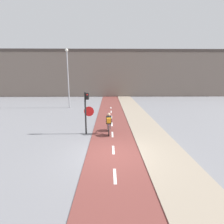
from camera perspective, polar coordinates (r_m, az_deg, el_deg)
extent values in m
plane|color=gray|center=(9.18, 0.52, -13.64)|extent=(120.00, 120.00, 0.00)
cube|color=brown|center=(9.18, 0.52, -13.58)|extent=(2.77, 60.00, 0.02)
cube|color=white|center=(7.42, 0.94, -20.16)|extent=(0.12, 1.10, 0.00)
cube|color=white|center=(9.63, 0.44, -12.24)|extent=(0.12, 1.10, 0.00)
cube|color=white|center=(11.95, 0.15, -7.33)|extent=(0.12, 1.10, 0.00)
cube|color=white|center=(14.33, -0.05, -4.04)|extent=(0.12, 1.10, 0.00)
cube|color=white|center=(16.75, -0.18, -1.69)|extent=(0.12, 1.10, 0.00)
cube|color=white|center=(19.19, -0.29, 0.07)|extent=(0.12, 1.10, 0.00)
cube|color=white|center=(21.64, -0.37, 1.42)|extent=(0.12, 1.10, 0.00)
cube|color=gray|center=(9.59, 16.58, -12.84)|extent=(2.40, 60.00, 0.05)
cube|color=slate|center=(35.42, -0.62, 12.06)|extent=(60.00, 5.00, 8.11)
cube|color=#473D38|center=(35.69, -0.64, 18.99)|extent=(60.00, 5.20, 0.50)
cylinder|color=black|center=(11.89, -8.64, -0.48)|extent=(0.11, 0.11, 2.87)
cube|color=black|center=(11.68, -8.06, 5.12)|extent=(0.20, 0.20, 0.44)
sphere|color=red|center=(11.56, -8.14, 5.60)|extent=(0.09, 0.09, 0.09)
cone|color=red|center=(11.83, -7.53, 0.20)|extent=(0.67, 0.01, 0.67)
cone|color=silver|center=(11.83, -7.53, 0.20)|extent=(0.60, 0.02, 0.60)
cylinder|color=gray|center=(22.03, -14.12, 10.00)|extent=(0.14, 0.14, 6.72)
sphere|color=silver|center=(22.21, -14.60, 18.97)|extent=(0.36, 0.36, 0.36)
cylinder|color=black|center=(11.64, -1.05, -6.34)|extent=(0.07, 0.63, 0.63)
cylinder|color=black|center=(12.65, -1.04, -4.83)|extent=(0.07, 0.63, 0.63)
cylinder|color=navy|center=(12.29, -1.05, -4.54)|extent=(0.04, 0.68, 0.39)
cylinder|color=navy|center=(11.81, -1.05, -5.14)|extent=(0.04, 0.35, 0.42)
cylinder|color=navy|center=(12.08, -1.05, -3.86)|extent=(0.04, 0.99, 0.07)
cylinder|color=navy|center=(11.83, -1.05, -6.07)|extent=(0.04, 0.41, 0.05)
cylinder|color=black|center=(12.54, -1.05, -3.09)|extent=(0.46, 0.03, 0.03)
cube|color=black|center=(11.89, -1.06, -2.64)|extent=(0.36, 0.31, 0.59)
sphere|color=tan|center=(11.84, -1.06, -0.81)|extent=(0.22, 0.22, 0.22)
cylinder|color=#232328|center=(11.97, -1.53, -4.66)|extent=(0.04, 0.07, 0.40)
cylinder|color=#232328|center=(11.97, -0.57, -4.66)|extent=(0.04, 0.07, 0.40)
cube|color=orange|center=(11.71, -1.06, -2.77)|extent=(0.28, 0.23, 0.39)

